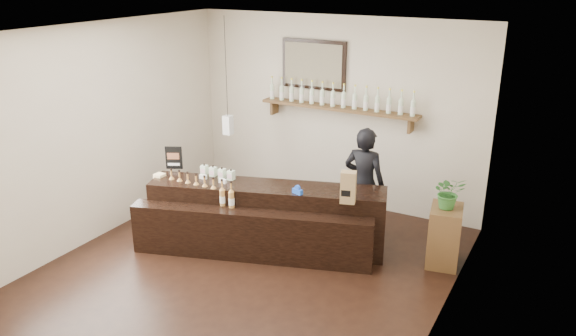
# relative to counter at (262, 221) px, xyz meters

# --- Properties ---
(ground) EXTENTS (5.00, 5.00, 0.00)m
(ground) POSITION_rel_counter_xyz_m (0.13, -0.59, -0.40)
(ground) COLOR black
(ground) RESTS_ON ground
(room_shell) EXTENTS (5.00, 5.00, 5.00)m
(room_shell) POSITION_rel_counter_xyz_m (0.13, -0.59, 1.31)
(room_shell) COLOR beige
(room_shell) RESTS_ON ground
(back_wall_decor) EXTENTS (2.66, 0.96, 1.69)m
(back_wall_decor) POSITION_rel_counter_xyz_m (-0.01, 1.79, 1.35)
(back_wall_decor) COLOR brown
(back_wall_decor) RESTS_ON ground
(counter) EXTENTS (3.02, 1.70, 0.98)m
(counter) POSITION_rel_counter_xyz_m (0.00, 0.00, 0.00)
(counter) COLOR black
(counter) RESTS_ON ground
(promo_sign) EXTENTS (0.21, 0.12, 0.32)m
(promo_sign) POSITION_rel_counter_xyz_m (-1.40, 0.04, 0.60)
(promo_sign) COLOR black
(promo_sign) RESTS_ON counter
(paper_bag) EXTENTS (0.20, 0.17, 0.38)m
(paper_bag) POSITION_rel_counter_xyz_m (1.12, 0.11, 0.63)
(paper_bag) COLOR olive
(paper_bag) RESTS_ON counter
(tape_dispenser) EXTENTS (0.14, 0.08, 0.11)m
(tape_dispenser) POSITION_rel_counter_xyz_m (0.48, 0.06, 0.49)
(tape_dispenser) COLOR blue
(tape_dispenser) RESTS_ON counter
(side_cabinet) EXTENTS (0.45, 0.56, 0.73)m
(side_cabinet) POSITION_rel_counter_xyz_m (2.13, 0.74, -0.03)
(side_cabinet) COLOR brown
(side_cabinet) RESTS_ON ground
(potted_plant) EXTENTS (0.47, 0.45, 0.40)m
(potted_plant) POSITION_rel_counter_xyz_m (2.13, 0.74, 0.54)
(potted_plant) COLOR #33712D
(potted_plant) RESTS_ON side_cabinet
(shopkeeper) EXTENTS (0.63, 0.42, 1.71)m
(shopkeeper) POSITION_rel_counter_xyz_m (0.99, 0.96, 0.46)
(shopkeeper) COLOR black
(shopkeeper) RESTS_ON ground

